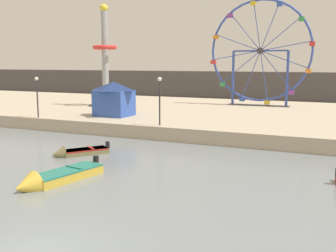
% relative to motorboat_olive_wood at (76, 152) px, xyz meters
% --- Properties ---
extents(quay_promenade, '(110.00, 25.04, 1.06)m').
position_rel_motorboat_olive_wood_xyz_m(quay_promenade, '(7.34, 19.03, 0.33)').
color(quay_promenade, '#B7A88E').
rests_on(quay_promenade, ground_plane).
extents(distant_town_skyline, '(140.00, 3.00, 4.40)m').
position_rel_motorboat_olive_wood_xyz_m(distant_town_skyline, '(7.34, 45.18, 2.00)').
color(distant_town_skyline, '#564C47').
rests_on(distant_town_skyline, ground_plane).
extents(motorboat_olive_wood, '(2.95, 3.49, 1.02)m').
position_rel_motorboat_olive_wood_xyz_m(motorboat_olive_wood, '(0.00, 0.00, 0.00)').
color(motorboat_olive_wood, olive).
rests_on(motorboat_olive_wood, ground_plane).
extents(motorboat_mustard_yellow, '(2.19, 5.17, 1.24)m').
position_rel_motorboat_olive_wood_xyz_m(motorboat_mustard_yellow, '(2.74, -5.42, 0.07)').
color(motorboat_mustard_yellow, gold).
rests_on(motorboat_mustard_yellow, ground_plane).
extents(ferris_wheel_blue_frame, '(11.32, 1.20, 11.64)m').
position_rel_motorboat_olive_wood_xyz_m(ferris_wheel_blue_frame, '(6.33, 24.93, 6.71)').
color(ferris_wheel_blue_frame, '#334CA8').
rests_on(ferris_wheel_blue_frame, quay_promenade).
extents(drop_tower_steel_tower, '(2.80, 2.80, 11.03)m').
position_rel_motorboat_olive_wood_xyz_m(drop_tower_steel_tower, '(-9.13, 17.66, 5.86)').
color(drop_tower_steel_tower, '#999EA3').
rests_on(drop_tower_steel_tower, quay_promenade).
extents(carnival_booth_blue_tent, '(3.35, 2.95, 3.10)m').
position_rel_motorboat_olive_wood_xyz_m(carnival_booth_blue_tent, '(-3.74, 10.68, 2.48)').
color(carnival_booth_blue_tent, '#3356B7').
rests_on(carnival_booth_blue_tent, quay_promenade).
extents(promenade_lamp_near, '(0.32, 0.32, 3.70)m').
position_rel_motorboat_olive_wood_xyz_m(promenade_lamp_near, '(2.44, 7.29, 3.30)').
color(promenade_lamp_near, '#2D2D33').
rests_on(promenade_lamp_near, quay_promenade).
extents(promenade_lamp_far, '(0.32, 0.32, 3.55)m').
position_rel_motorboat_olive_wood_xyz_m(promenade_lamp_far, '(-9.28, 7.00, 3.22)').
color(promenade_lamp_far, '#2D2D33').
rests_on(promenade_lamp_far, quay_promenade).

